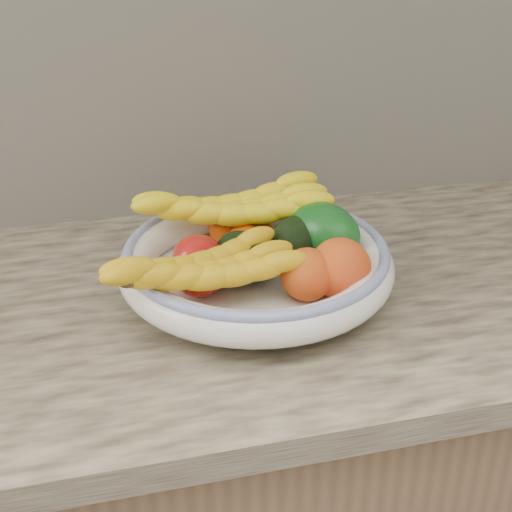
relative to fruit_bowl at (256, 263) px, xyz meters
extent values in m
cube|color=tan|center=(0.00, 0.02, -0.07)|extent=(2.44, 0.66, 0.04)
cube|color=beige|center=(0.00, 0.33, 0.20)|extent=(2.40, 0.02, 0.50)
cylinder|color=white|center=(0.00, 0.00, -0.04)|extent=(0.13, 0.13, 0.02)
cylinder|color=white|center=(0.00, 0.00, -0.03)|extent=(0.32, 0.32, 0.01)
torus|color=white|center=(0.00, 0.00, 0.00)|extent=(0.39, 0.39, 0.05)
torus|color=#36459A|center=(0.00, 0.00, 0.02)|extent=(0.37, 0.37, 0.02)
ellipsoid|color=#E05004|center=(-0.02, 0.11, 0.01)|extent=(0.07, 0.07, 0.05)
ellipsoid|color=#FB5C05|center=(0.02, 0.09, 0.01)|extent=(0.07, 0.07, 0.05)
ellipsoid|color=#DD4F04|center=(0.00, 0.07, 0.01)|extent=(0.07, 0.07, 0.05)
ellipsoid|color=#B21410|center=(-0.08, 0.01, 0.01)|extent=(0.08, 0.08, 0.07)
ellipsoid|color=#C01004|center=(-0.09, -0.04, 0.01)|extent=(0.07, 0.07, 0.06)
ellipsoid|color=black|center=(-0.02, 0.00, 0.02)|extent=(0.11, 0.12, 0.07)
ellipsoid|color=black|center=(0.07, 0.02, 0.02)|extent=(0.13, 0.13, 0.07)
ellipsoid|color=#0D4A13|center=(0.11, 0.02, 0.03)|extent=(0.15, 0.16, 0.11)
ellipsoid|color=orange|center=(0.05, -0.08, 0.02)|extent=(0.08, 0.08, 0.07)
ellipsoid|color=orange|center=(0.10, -0.08, 0.02)|extent=(0.09, 0.09, 0.08)
camera|label=1|loc=(-0.22, -0.87, 0.47)|focal=50.00mm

